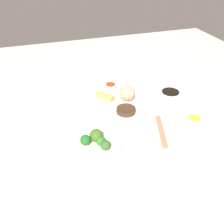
{
  "coord_description": "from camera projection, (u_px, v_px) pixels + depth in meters",
  "views": [
    {
      "loc": [
        -0.94,
        0.37,
        0.7
      ],
      "look_at": [
        -0.03,
        0.07,
        0.06
      ],
      "focal_mm": 41.74,
      "sensor_mm": 36.0,
      "label": 1
    }
  ],
  "objects": [
    {
      "name": "rice_scoop",
      "position": [
        127.0,
        93.0,
        1.26
      ],
      "size": [
        0.08,
        0.08,
        0.08
      ],
      "primitive_type": "sphere",
      "color": "tan",
      "rests_on": "main_plate"
    },
    {
      "name": "sauce_ramekin_sweet_and_sour_liquid",
      "position": [
        111.0,
        84.0,
        1.4
      ],
      "size": [
        0.05,
        0.05,
        0.0
      ],
      "primitive_type": "cylinder",
      "color": "red",
      "rests_on": "sauce_ramekin_sweet_and_sour"
    },
    {
      "name": "sauce_ramekin_hot_mustard",
      "position": [
        194.0,
        120.0,
        1.15
      ],
      "size": [
        0.06,
        0.06,
        0.02
      ],
      "primitive_type": "cylinder",
      "color": "white",
      "rests_on": "tabletop"
    },
    {
      "name": "sauce_ramekin_sweet_and_sour",
      "position": [
        111.0,
        87.0,
        1.41
      ],
      "size": [
        0.06,
        0.06,
        0.02
      ],
      "primitive_type": "cylinder",
      "color": "white",
      "rests_on": "tabletop"
    },
    {
      "name": "broccoli_plate",
      "position": [
        96.0,
        146.0,
        1.01
      ],
      "size": [
        0.2,
        0.2,
        0.01
      ],
      "primitive_type": "cylinder",
      "color": "white",
      "rests_on": "tabletop"
    },
    {
      "name": "broccoli_floret_1",
      "position": [
        85.0,
        140.0,
        1.0
      ],
      "size": [
        0.04,
        0.04,
        0.04
      ],
      "primitive_type": "sphere",
      "color": "#206221",
      "rests_on": "broccoli_plate"
    },
    {
      "name": "tabletop",
      "position": [
        124.0,
        115.0,
        1.22
      ],
      "size": [
        2.2,
        2.2,
        0.02
      ],
      "primitive_type": "cube",
      "color": "beige",
      "rests_on": "ground"
    },
    {
      "name": "broccoli_floret_0",
      "position": [
        106.0,
        145.0,
        0.98
      ],
      "size": [
        0.04,
        0.04,
        0.04
      ],
      "primitive_type": "sphere",
      "color": "#31612B",
      "rests_on": "broccoli_plate"
    },
    {
      "name": "crab_rangoon_wonton",
      "position": [
        102.0,
        110.0,
        1.2
      ],
      "size": [
        0.09,
        0.1,
        0.01
      ],
      "primitive_type": "cube",
      "rotation": [
        0.0,
        0.0,
        -0.3
      ],
      "color": "beige",
      "rests_on": "main_plate"
    },
    {
      "name": "broccoli_floret_2",
      "position": [
        96.0,
        135.0,
        1.01
      ],
      "size": [
        0.05,
        0.05,
        0.05
      ],
      "primitive_type": "sphere",
      "color": "#3C6821",
      "rests_on": "broccoli_plate"
    },
    {
      "name": "stir_fry_heap",
      "position": [
        126.0,
        110.0,
        1.19
      ],
      "size": [
        0.09,
        0.09,
        0.02
      ],
      "primitive_type": "cylinder",
      "color": "#3F2C1B",
      "rests_on": "main_plate"
    },
    {
      "name": "sauce_ramekin_hot_mustard_liquid",
      "position": [
        195.0,
        118.0,
        1.14
      ],
      "size": [
        0.05,
        0.05,
        0.0
      ],
      "primitive_type": "cylinder",
      "color": "gold",
      "rests_on": "sauce_ramekin_hot_mustard"
    },
    {
      "name": "soy_sauce_bowl",
      "position": [
        170.0,
        95.0,
        1.33
      ],
      "size": [
        0.11,
        0.11,
        0.03
      ],
      "primitive_type": "cylinder",
      "color": "white",
      "rests_on": "tabletop"
    },
    {
      "name": "main_plate",
      "position": [
        115.0,
        107.0,
        1.25
      ],
      "size": [
        0.3,
        0.3,
        0.02
      ],
      "primitive_type": "cylinder",
      "color": "white",
      "rests_on": "tabletop"
    },
    {
      "name": "spring_roll",
      "position": [
        105.0,
        97.0,
        1.28
      ],
      "size": [
        0.09,
        0.08,
        0.03
      ],
      "primitive_type": "cube",
      "rotation": [
        0.0,
        0.0,
        0.68
      ],
      "color": "tan",
      "rests_on": "main_plate"
    },
    {
      "name": "soy_sauce_bowl_liquid",
      "position": [
        171.0,
        92.0,
        1.32
      ],
      "size": [
        0.09,
        0.09,
        0.0
      ],
      "primitive_type": "cylinder",
      "color": "black",
      "rests_on": "soy_sauce_bowl"
    },
    {
      "name": "chopsticks_pair",
      "position": [
        161.0,
        131.0,
        1.1
      ],
      "size": [
        0.21,
        0.08,
        0.01
      ],
      "primitive_type": "cube",
      "rotation": [
        0.0,
        0.0,
        2.83
      ],
      "color": "#AF7855",
      "rests_on": "tabletop"
    },
    {
      "name": "broccoli_floret_3",
      "position": [
        101.0,
        141.0,
        1.0
      ],
      "size": [
        0.04,
        0.04,
        0.04
      ],
      "primitive_type": "sphere",
      "color": "#307428",
      "rests_on": "broccoli_plate"
    }
  ]
}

